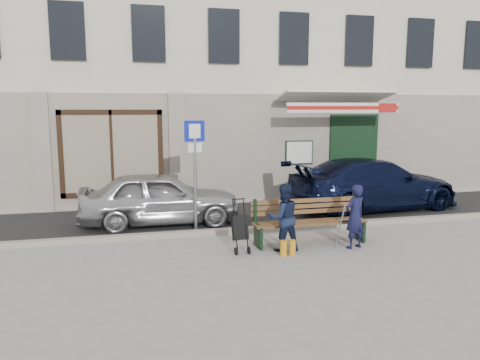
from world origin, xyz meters
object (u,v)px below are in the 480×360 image
object	(u,v)px
car_navy	(373,184)
man	(355,217)
parking_sign	(195,158)
stroller	(240,229)
bench	(308,222)
car_silver	(160,198)
woman	(283,217)

from	to	relation	value
car_navy	man	size ratio (longest dim) A/B	3.77
parking_sign	stroller	xyz separation A→B (m)	(0.63, -1.75, -1.22)
parking_sign	man	size ratio (longest dim) A/B	1.94
bench	stroller	world-z (taller)	stroller
parking_sign	man	bearing A→B (deg)	-44.81
car_navy	man	xyz separation A→B (m)	(-2.18, -3.18, -0.06)
bench	stroller	size ratio (longest dim) A/B	2.31
bench	stroller	xyz separation A→B (m)	(-1.50, -0.22, 0.00)
man	parking_sign	bearing A→B (deg)	-54.42
car_silver	woman	world-z (taller)	woman
car_silver	parking_sign	size ratio (longest dim) A/B	1.51
car_navy	woman	xyz separation A→B (m)	(-3.63, -3.01, -0.04)
car_silver	woman	size ratio (longest dim) A/B	2.84
parking_sign	bench	xyz separation A→B (m)	(2.13, -1.53, -1.22)
parking_sign	car_navy	bearing A→B (deg)	2.73
car_silver	stroller	xyz separation A→B (m)	(1.38, -2.58, -0.19)
bench	stroller	bearing A→B (deg)	-171.68
parking_sign	bench	size ratio (longest dim) A/B	1.05
parking_sign	stroller	bearing A→B (deg)	-80.06
stroller	parking_sign	bearing A→B (deg)	104.34
bench	car_silver	bearing A→B (deg)	140.67
car_silver	parking_sign	bearing A→B (deg)	-137.73
bench	man	world-z (taller)	man
bench	woman	bearing A→B (deg)	-152.10
car_navy	man	bearing A→B (deg)	137.68
stroller	man	bearing A→B (deg)	-12.84
car_silver	stroller	size ratio (longest dim) A/B	3.67
bench	man	xyz separation A→B (m)	(0.80, -0.52, 0.19)
parking_sign	man	world-z (taller)	parking_sign
woman	stroller	world-z (taller)	woman
car_navy	man	distance (m)	3.86
car_navy	bench	distance (m)	4.00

